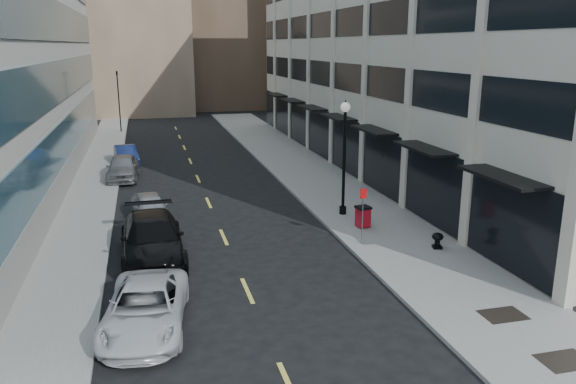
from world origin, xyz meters
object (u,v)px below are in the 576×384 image
car_white_van (145,308)px  trash_bin (363,216)px  car_grey_sedan (123,167)px  lamppost (344,148)px  car_blue_sedan (126,155)px  car_black_pickup (152,239)px  car_silver_sedan (150,207)px  sign_post (363,207)px  traffic_signal (117,75)px  urn_planter (438,239)px

car_white_van → trash_bin: 12.54m
car_grey_sedan → lamppost: 16.15m
car_white_van → car_blue_sedan: car_white_van is taller
car_white_van → car_black_pickup: car_black_pickup is taller
car_white_van → lamppost: lamppost is taller
car_silver_sedan → trash_bin: (9.79, -4.06, 0.01)m
sign_post → car_black_pickup: bearing=162.8°
traffic_signal → urn_planter: bearing=-69.7°
car_grey_sedan → trash_bin: 17.73m
car_silver_sedan → sign_post: sign_post is taller
car_black_pickup → urn_planter: size_ratio=8.89×
traffic_signal → trash_bin: (12.09, -34.62, -5.02)m
traffic_signal → urn_planter: traffic_signal is taller
car_blue_sedan → lamppost: lamppost is taller
urn_planter → car_grey_sedan: bearing=128.0°
car_grey_sedan → sign_post: bearing=-53.6°
car_grey_sedan → sign_post: 18.95m
car_white_van → car_silver_sedan: (0.34, 11.44, -0.02)m
car_white_van → urn_planter: bearing=25.5°
car_silver_sedan → car_black_pickup: bearing=-97.4°
car_white_van → car_blue_sedan: (-1.09, 25.87, -0.02)m
lamppost → traffic_signal: bearing=110.2°
car_blue_sedan → trash_bin: car_blue_sedan is taller
traffic_signal → car_black_pickup: bearing=-86.3°
car_white_van → sign_post: size_ratio=1.95×
car_white_van → sign_post: sign_post is taller
car_silver_sedan → car_blue_sedan: (-1.44, 14.43, 0.01)m
car_silver_sedan → sign_post: 10.90m
car_black_pickup → car_blue_sedan: (-1.44, 19.88, -0.18)m
lamppost → sign_post: lamppost is taller
sign_post → car_blue_sedan: bearing=104.4°
traffic_signal → urn_planter: (14.10, -38.11, -5.15)m
car_blue_sedan → trash_bin: 21.63m
car_grey_sedan → urn_planter: car_grey_sedan is taller
car_blue_sedan → lamppost: size_ratio=0.73×
car_black_pickup → sign_post: (8.87, -0.78, 0.95)m
car_black_pickup → car_silver_sedan: 5.45m
traffic_signal → car_blue_sedan: 16.91m
trash_bin → car_white_van: bearing=-152.5°
trash_bin → sign_post: size_ratio=0.39×
car_blue_sedan → car_grey_sedan: car_grey_sedan is taller
trash_bin → traffic_signal: bearing=100.6°
traffic_signal → car_grey_sedan: traffic_signal is taller
traffic_signal → urn_planter: 40.96m
traffic_signal → car_grey_sedan: size_ratio=1.46×
car_white_van → traffic_signal: bearing=100.4°
car_black_pickup → car_silver_sedan: (0.00, 5.44, -0.19)m
car_blue_sedan → car_grey_sedan: 4.87m
lamppost → sign_post: size_ratio=2.20×
lamppost → urn_planter: size_ratio=8.50×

